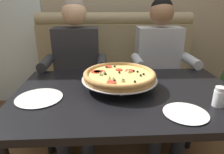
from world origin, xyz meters
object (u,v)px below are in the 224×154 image
at_px(diner_left, 76,65).
at_px(patio_chair, 34,50).
at_px(dining_table, 127,104).
at_px(pizza, 119,75).
at_px(shaker_oregano, 219,98).
at_px(booth_bench, 116,85).
at_px(plate_near_left, 39,97).
at_px(diner_right, 160,63).
at_px(plate_near_right, 186,112).

bearing_deg(diner_left, patio_chair, 119.76).
xyz_separation_m(dining_table, diner_left, (-0.38, 0.62, 0.07)).
relative_size(diner_left, pizza, 2.72).
xyz_separation_m(dining_table, pizza, (-0.04, 0.07, 0.16)).
xyz_separation_m(shaker_oregano, patio_chair, (-1.65, 2.27, -0.24)).
relative_size(booth_bench, diner_left, 1.32).
bearing_deg(plate_near_left, diner_right, 37.73).
relative_size(diner_right, shaker_oregano, 12.12).
height_order(diner_left, plate_near_right, diner_left).
distance_m(plate_near_right, patio_chair, 2.76).
relative_size(booth_bench, patio_chair, 1.96).
height_order(pizza, plate_near_right, pizza).
height_order(booth_bench, diner_right, diner_right).
bearing_deg(shaker_oregano, plate_near_left, 171.94).
bearing_deg(diner_right, plate_near_right, -98.35).
bearing_deg(patio_chair, booth_bench, -44.39).
relative_size(booth_bench, diner_right, 1.32).
xyz_separation_m(booth_bench, dining_table, (0.00, -0.89, 0.24)).
relative_size(diner_right, plate_near_left, 4.93).
bearing_deg(plate_near_left, diner_left, 79.47).
distance_m(plate_near_left, patio_chair, 2.25).
xyz_separation_m(diner_left, plate_near_left, (-0.13, -0.68, 0.02)).
bearing_deg(shaker_oregano, plate_near_right, -160.51).
bearing_deg(dining_table, plate_near_right, -46.95).
bearing_deg(patio_chair, pizza, -59.82).
bearing_deg(diner_right, booth_bench, 144.89).
xyz_separation_m(booth_bench, diner_right, (0.38, -0.27, 0.31)).
xyz_separation_m(diner_right, shaker_oregano, (0.07, -0.82, 0.06)).
bearing_deg(plate_near_right, diner_left, 125.16).
bearing_deg(pizza, booth_bench, 86.88).
bearing_deg(booth_bench, pizza, -93.12).
xyz_separation_m(diner_right, patio_chair, (-1.59, 1.45, -0.19)).
xyz_separation_m(booth_bench, plate_near_left, (-0.51, -0.95, 0.33)).
bearing_deg(pizza, shaker_oregano, -28.71).
height_order(diner_right, pizza, diner_right).
distance_m(booth_bench, pizza, 0.91).
relative_size(dining_table, diner_left, 1.06).
relative_size(pizza, plate_near_right, 2.17).
height_order(plate_near_left, plate_near_right, same).
height_order(pizza, plate_near_left, pizza).
relative_size(dining_table, shaker_oregano, 12.83).
bearing_deg(diner_left, plate_near_left, -100.53).
distance_m(dining_table, diner_right, 0.73).
distance_m(booth_bench, dining_table, 0.92).
bearing_deg(shaker_oregano, booth_bench, 112.37).
relative_size(diner_left, plate_near_left, 4.93).
height_order(diner_left, shaker_oregano, diner_left).
bearing_deg(plate_near_left, dining_table, 6.78).
bearing_deg(diner_right, diner_left, 180.00).
bearing_deg(plate_near_right, patio_chair, 121.89).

